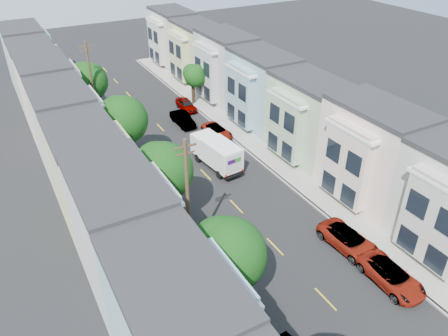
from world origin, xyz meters
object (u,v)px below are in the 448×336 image
Objects in this scene: tree_far_r at (195,76)px; fedex_truck at (216,152)px; parked_right_d at (186,105)px; utility_pole_near at (188,203)px; parked_right_b at (349,240)px; parked_right_c at (217,131)px; utility_pole_far at (92,85)px; tree_e at (87,82)px; parked_left_c at (228,273)px; tree_d at (122,121)px; tree_b at (227,255)px; tree_c at (163,172)px; parked_left_d at (162,186)px; lead_sedan at (183,119)px; parked_right_a at (391,276)px.

tree_far_r is 0.86× the size of fedex_truck.
tree_far_r is 3.88m from parked_right_d.
tree_far_r is at bearing 63.69° from utility_pole_near.
parked_right_c is (0.00, 21.62, -0.11)m from parked_right_b.
tree_far_r is 13.29m from utility_pole_far.
parked_right_b reaches higher than parked_right_d.
tree_e is 1.34× the size of tree_far_r.
tree_d is at bearing 94.93° from parked_left_c.
tree_b is at bearing -122.02° from fedex_truck.
utility_pole_near is at bearing -90.00° from utility_pole_far.
tree_c is at bearing 90.00° from tree_b.
tree_d is 0.77× the size of utility_pole_far.
parked_left_d is at bearing -119.73° from parked_right_d.
utility_pole_near is 26.00m from utility_pole_far.
lead_sedan reaches higher than parked_right_b.
parked_left_c is 0.77× the size of parked_right_a.
tree_e is at bearing 171.78° from tree_far_r.
utility_pole_far is 1.97× the size of parked_right_a.
tree_far_r reaches higher than parked_right_b.
tree_e reaches higher than parked_right_d.
parked_right_d is at bearing 71.49° from parked_left_c.
tree_e is at bearing 165.02° from parked_right_d.
utility_pole_near is at bearing 89.98° from tree_b.
tree_c is 0.75× the size of utility_pole_far.
parked_left_d is (-7.58, -12.32, 0.04)m from lead_sedan.
tree_c is 21.30m from utility_pole_far.
utility_pole_near reaches higher than parked_left_c.
utility_pole_far is at bearing 93.20° from parked_left_c.
utility_pole_near is 20.72m from parked_right_c.
parked_left_d is at bearing -170.69° from fedex_truck.
parked_left_d is 1.06× the size of parked_right_d.
tree_far_r is at bearing -8.22° from tree_e.
tree_b reaches higher than parked_right_c.
lead_sedan is (8.98, 6.68, -4.63)m from tree_d.
parked_left_c is 22.32m from parked_right_c.
parked_left_d is (1.40, 9.09, -4.38)m from utility_pole_near.
fedex_truck is at bearing -108.24° from tree_far_r.
parked_right_d is (11.20, 25.29, -4.44)m from utility_pole_near.
tree_d is at bearing 116.01° from parked_right_b.
utility_pole_far reaches higher than parked_left_d.
parked_left_d reaches higher than parked_left_c.
lead_sedan is at bearing -118.42° from parked_right_d.
tree_e is at bearing 108.19° from fedex_truck.
lead_sedan is 4.47m from parked_right_d.
tree_b reaches higher than fedex_truck.
fedex_truck is at bearing -62.07° from utility_pole_far.
tree_b is at bearing -90.51° from parked_left_d.
parked_right_a is (11.20, -37.64, -4.00)m from tree_e.
tree_d is at bearing -90.00° from tree_e.
tree_d is (-0.00, 20.32, 0.53)m from tree_b.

